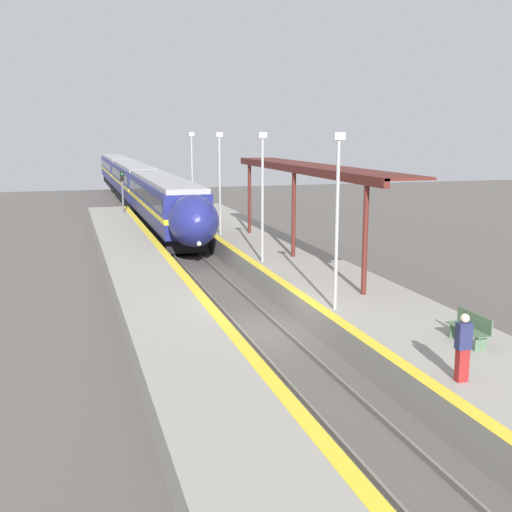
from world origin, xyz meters
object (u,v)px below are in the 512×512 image
Objects in this scene: lamppost_near at (337,211)px; platform_bench at (471,328)px; lamppost_farthest at (192,169)px; lamppost_far at (220,177)px; lamppost_mid at (262,190)px; train at (135,182)px; railway_signal at (123,193)px; person_waiting at (463,347)px.

platform_bench is at bearing -63.22° from lamppost_near.
lamppost_farthest is at bearing 90.00° from lamppost_near.
platform_bench is 0.27× the size of lamppost_near.
lamppost_mid is at bearing -90.00° from lamppost_far.
lamppost_near is 1.00× the size of lamppost_mid.
lamppost_far and lamppost_farthest have the same top height.
lamppost_near reaches higher than train.
lamppost_far is (0.00, 16.84, 0.00)m from lamppost_near.
lamppost_near is 8.42m from lamppost_mid.
platform_bench is at bearing -78.59° from railway_signal.
lamppost_mid is 1.00× the size of lamppost_farthest.
person_waiting is at bearing -88.65° from lamppost_mid.
lamppost_mid is (2.21, -34.63, 2.12)m from train.
lamppost_mid is (4.53, -20.69, 1.85)m from railway_signal.
lamppost_near and lamppost_mid have the same top height.
railway_signal is at bearing -99.45° from train.
train is 10.57× the size of lamppost_farthest.
railway_signal is 13.21m from lamppost_far.
lamppost_near is at bearing -87.06° from train.
lamppost_mid reaches higher than railway_signal.
platform_bench is 34.24m from railway_signal.
person_waiting is 0.29× the size of lamppost_far.
lamppost_far reaches higher than railway_signal.
lamppost_near reaches higher than railway_signal.
platform_bench is at bearing -85.69° from lamppost_farthest.
lamppost_farthest is (-2.24, 29.70, 2.88)m from platform_bench.
person_waiting is at bearing -82.25° from railway_signal.
train is at bearing 92.94° from lamppost_near.
lamppost_farthest is at bearing 90.64° from person_waiting.
person_waiting is 32.17m from lamppost_farthest.
lamppost_near is 16.84m from lamppost_far.
train is 39.13× the size of platform_bench.
train is 34.76m from lamppost_mid.
lamppost_farthest reaches higher than railway_signal.
lamppost_far reaches higher than person_waiting.
person_waiting is (2.57, -49.86, -0.36)m from train.
railway_signal reaches higher than platform_bench.
lamppost_mid and lamppost_far have the same top height.
railway_signal is 29.52m from lamppost_near.
lamppost_near is (4.53, -29.12, 1.85)m from railway_signal.
railway_signal is 0.69× the size of lamppost_mid.
lamppost_near is (-2.24, 4.43, 2.88)m from platform_bench.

